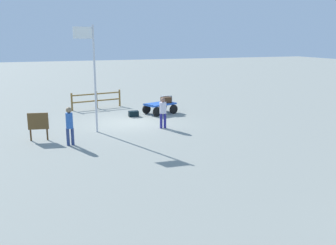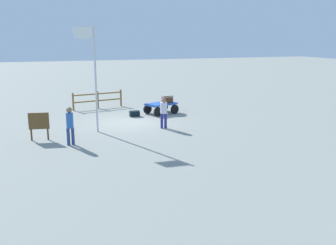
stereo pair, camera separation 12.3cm
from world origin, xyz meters
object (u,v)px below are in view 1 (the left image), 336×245
Objects in this scene: worker_lead at (163,110)px; worker_trailing at (70,123)px; suitcase_navy at (166,100)px; flagpole at (92,70)px; suitcase_olive at (166,98)px; signboard at (38,123)px; suitcase_maroon at (134,114)px; luggage_cart at (160,106)px.

worker_trailing reaches higher than worker_lead.
suitcase_navy is 0.12× the size of flagpole.
suitcase_navy is 0.55m from suitcase_olive.
worker_lead reaches higher than signboard.
worker_trailing is at bearing 18.10° from worker_lead.
suitcase_navy is 0.99× the size of suitcase_olive.
worker_trailing is at bearing 41.32° from suitcase_olive.
flagpole reaches higher than worker_lead.
flagpole is at bearing -124.87° from worker_trailing.
suitcase_maroon is at bearing -145.79° from signboard.
signboard is at bearing 28.75° from luggage_cart.
suitcase_olive is 0.12× the size of flagpole.
luggage_cart is at bearing -138.54° from worker_trailing.
worker_trailing is 1.85m from signboard.
luggage_cart is 1.26× the size of worker_trailing.
suitcase_maroon is 0.36× the size of worker_trailing.
luggage_cart is at bearing -151.25° from signboard.
flagpole is at bearing 36.09° from suitcase_olive.
luggage_cart is 8.09m from worker_trailing.
flagpole is at bearing 46.97° from suitcase_maroon.
suitcase_navy is at bearing -112.15° from worker_lead.
worker_lead is (-0.67, 3.49, 0.79)m from suitcase_maroon.
worker_lead is (1.75, 4.27, 0.10)m from suitcase_olive.
worker_lead reaches higher than luggage_cart.
worker_trailing is (4.95, 1.62, 0.03)m from worker_lead.
worker_lead is (1.11, 3.73, 0.48)m from luggage_cart.
worker_trailing is at bearing 39.70° from suitcase_navy.
suitcase_olive is at bearing -140.00° from luggage_cart.
suitcase_olive is 0.49× the size of signboard.
luggage_cart is at bearing -106.53° from worker_lead.
luggage_cart is 8.37m from signboard.
worker_trailing is (4.28, 5.10, 0.82)m from suitcase_maroon.
luggage_cart is 3.54× the size of suitcase_maroon.
worker_lead is 0.94× the size of worker_trailing.
worker_trailing reaches higher than suitcase_navy.
suitcase_navy is 2.32m from suitcase_maroon.
flagpole reaches higher than suitcase_olive.
flagpole is at bearing 33.41° from suitcase_navy.
suitcase_olive is at bearing -112.28° from worker_lead.
signboard reaches higher than suitcase_olive.
flagpole is at bearing -165.09° from signboard.
suitcase_olive is at bearing -143.91° from flagpole.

